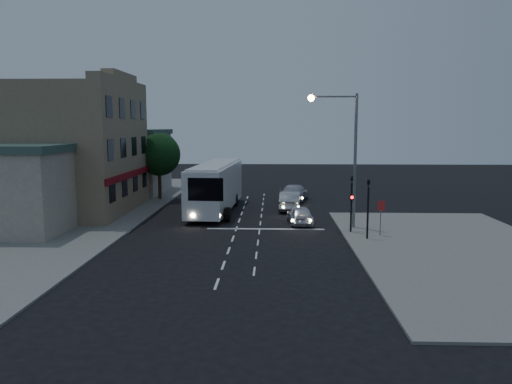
{
  "coord_description": "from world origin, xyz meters",
  "views": [
    {
      "loc": [
        2.48,
        -31.42,
        7.01
      ],
      "look_at": [
        1.26,
        4.62,
        2.2
      ],
      "focal_mm": 35.0,
      "sensor_mm": 36.0,
      "label": 1
    }
  ],
  "objects_px": {
    "traffic_signal_main": "(352,197)",
    "streetlight": "(346,145)",
    "regulatory_sign": "(381,212)",
    "car_sedan_b": "(294,193)",
    "car_suv": "(300,215)",
    "tour_bus": "(216,185)",
    "car_sedan_a": "(290,201)",
    "street_tree": "(159,153)",
    "traffic_signal_side": "(368,202)"
  },
  "relations": [
    {
      "from": "traffic_signal_side",
      "to": "street_tree",
      "type": "relative_size",
      "value": 0.66
    },
    {
      "from": "traffic_signal_main",
      "to": "streetlight",
      "type": "height_order",
      "value": "streetlight"
    },
    {
      "from": "regulatory_sign",
      "to": "traffic_signal_side",
      "type": "bearing_deg",
      "value": -136.08
    },
    {
      "from": "car_sedan_b",
      "to": "street_tree",
      "type": "distance_m",
      "value": 13.25
    },
    {
      "from": "traffic_signal_main",
      "to": "car_suv",
      "type": "bearing_deg",
      "value": 136.33
    },
    {
      "from": "traffic_signal_main",
      "to": "streetlight",
      "type": "relative_size",
      "value": 0.46
    },
    {
      "from": "street_tree",
      "to": "streetlight",
      "type": "bearing_deg",
      "value": -39.51
    },
    {
      "from": "tour_bus",
      "to": "streetlight",
      "type": "height_order",
      "value": "streetlight"
    },
    {
      "from": "car_sedan_b",
      "to": "traffic_signal_main",
      "type": "height_order",
      "value": "traffic_signal_main"
    },
    {
      "from": "car_sedan_a",
      "to": "car_suv",
      "type": "bearing_deg",
      "value": 98.25
    },
    {
      "from": "streetlight",
      "to": "traffic_signal_main",
      "type": "bearing_deg",
      "value": -79.8
    },
    {
      "from": "car_sedan_a",
      "to": "traffic_signal_main",
      "type": "bearing_deg",
      "value": 115.52
    },
    {
      "from": "car_sedan_b",
      "to": "regulatory_sign",
      "type": "distance_m",
      "value": 16.1
    },
    {
      "from": "car_suv",
      "to": "regulatory_sign",
      "type": "xyz_separation_m",
      "value": [
        4.87,
        -4.04,
        0.93
      ]
    },
    {
      "from": "traffic_signal_main",
      "to": "traffic_signal_side",
      "type": "xyz_separation_m",
      "value": [
        0.7,
        -1.98,
        0.0
      ]
    },
    {
      "from": "car_suv",
      "to": "traffic_signal_main",
      "type": "distance_m",
      "value": 4.71
    },
    {
      "from": "car_suv",
      "to": "street_tree",
      "type": "xyz_separation_m",
      "value": [
        -12.64,
        11.22,
        3.83
      ]
    },
    {
      "from": "streetlight",
      "to": "traffic_signal_side",
      "type": "bearing_deg",
      "value": -74.3
    },
    {
      "from": "traffic_signal_main",
      "to": "regulatory_sign",
      "type": "xyz_separation_m",
      "value": [
        1.7,
        -1.01,
        -0.82
      ]
    },
    {
      "from": "tour_bus",
      "to": "regulatory_sign",
      "type": "height_order",
      "value": "tour_bus"
    },
    {
      "from": "regulatory_sign",
      "to": "car_suv",
      "type": "bearing_deg",
      "value": 140.32
    },
    {
      "from": "car_sedan_a",
      "to": "traffic_signal_side",
      "type": "xyz_separation_m",
      "value": [
        4.38,
        -11.0,
        1.64
      ]
    },
    {
      "from": "car_sedan_a",
      "to": "car_sedan_b",
      "type": "height_order",
      "value": "car_sedan_a"
    },
    {
      "from": "car_suv",
      "to": "traffic_signal_main",
      "type": "xyz_separation_m",
      "value": [
        3.17,
        -3.02,
        1.75
      ]
    },
    {
      "from": "traffic_signal_side",
      "to": "regulatory_sign",
      "type": "bearing_deg",
      "value": 43.92
    },
    {
      "from": "tour_bus",
      "to": "traffic_signal_side",
      "type": "relative_size",
      "value": 3.18
    },
    {
      "from": "street_tree",
      "to": "regulatory_sign",
      "type": "bearing_deg",
      "value": -41.08
    },
    {
      "from": "tour_bus",
      "to": "car_suv",
      "type": "xyz_separation_m",
      "value": [
        6.6,
        -5.23,
        -1.47
      ]
    },
    {
      "from": "regulatory_sign",
      "to": "street_tree",
      "type": "xyz_separation_m",
      "value": [
        -17.51,
        15.26,
        2.9
      ]
    },
    {
      "from": "tour_bus",
      "to": "street_tree",
      "type": "distance_m",
      "value": 8.83
    },
    {
      "from": "car_sedan_b",
      "to": "street_tree",
      "type": "height_order",
      "value": "street_tree"
    },
    {
      "from": "traffic_signal_main",
      "to": "regulatory_sign",
      "type": "bearing_deg",
      "value": -30.84
    },
    {
      "from": "car_sedan_a",
      "to": "street_tree",
      "type": "xyz_separation_m",
      "value": [
        -12.12,
        5.23,
        3.71
      ]
    },
    {
      "from": "tour_bus",
      "to": "car_suv",
      "type": "bearing_deg",
      "value": -35.15
    },
    {
      "from": "streetlight",
      "to": "street_tree",
      "type": "relative_size",
      "value": 1.45
    },
    {
      "from": "regulatory_sign",
      "to": "traffic_signal_main",
      "type": "bearing_deg",
      "value": 149.16
    },
    {
      "from": "car_sedan_a",
      "to": "traffic_signal_main",
      "type": "relative_size",
      "value": 1.16
    },
    {
      "from": "traffic_signal_side",
      "to": "streetlight",
      "type": "relative_size",
      "value": 0.46
    },
    {
      "from": "streetlight",
      "to": "street_tree",
      "type": "bearing_deg",
      "value": 140.49
    },
    {
      "from": "car_sedan_a",
      "to": "traffic_signal_main",
      "type": "xyz_separation_m",
      "value": [
        3.68,
        -9.02,
        1.64
      ]
    },
    {
      "from": "car_suv",
      "to": "streetlight",
      "type": "bearing_deg",
      "value": 145.95
    },
    {
      "from": "tour_bus",
      "to": "traffic_signal_side",
      "type": "height_order",
      "value": "traffic_signal_side"
    },
    {
      "from": "tour_bus",
      "to": "street_tree",
      "type": "height_order",
      "value": "street_tree"
    },
    {
      "from": "tour_bus",
      "to": "regulatory_sign",
      "type": "distance_m",
      "value": 14.76
    },
    {
      "from": "tour_bus",
      "to": "traffic_signal_side",
      "type": "xyz_separation_m",
      "value": [
        10.47,
        -10.23,
        0.28
      ]
    },
    {
      "from": "tour_bus",
      "to": "car_sedan_b",
      "type": "distance_m",
      "value": 9.13
    },
    {
      "from": "car_suv",
      "to": "streetlight",
      "type": "distance_m",
      "value": 6.05
    },
    {
      "from": "car_sedan_a",
      "to": "street_tree",
      "type": "distance_m",
      "value": 13.71
    },
    {
      "from": "car_sedan_b",
      "to": "traffic_signal_main",
      "type": "xyz_separation_m",
      "value": [
        3.09,
        -14.33,
        1.65
      ]
    },
    {
      "from": "regulatory_sign",
      "to": "streetlight",
      "type": "relative_size",
      "value": 0.24
    }
  ]
}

